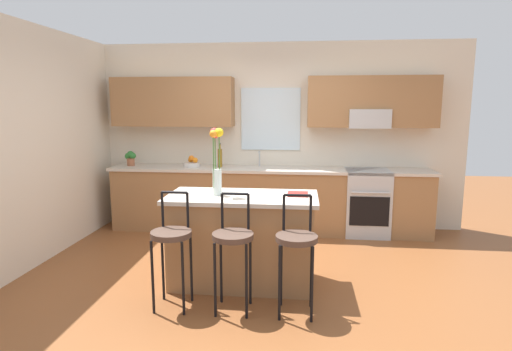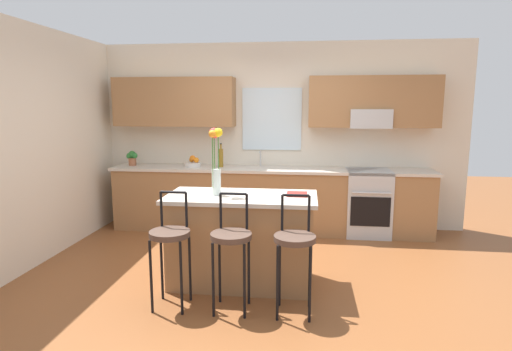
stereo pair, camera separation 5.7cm
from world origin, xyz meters
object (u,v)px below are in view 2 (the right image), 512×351
Objects in this scene: bar_stool_middle at (231,241)px; cookbook at (297,194)px; bar_stool_near at (170,239)px; fruit_bowl_oranges at (193,163)px; bottle_olive_oil at (221,157)px; potted_plant_small at (132,157)px; kitchen_island at (242,239)px; flower_vase at (216,158)px; bar_stool_far at (295,244)px; oven_range at (367,202)px.

cookbook is (0.55, 0.62, 0.30)m from bar_stool_middle.
fruit_bowl_oranges is (-0.46, 2.45, 0.34)m from bar_stool_near.
potted_plant_small is at bearing 179.97° from bottle_olive_oil.
cookbook is at bearing -58.07° from bottle_olive_oil.
kitchen_island is 0.87m from flower_vase.
flower_vase reaches higher than potted_plant_small.
flower_vase reaches higher than bar_stool_middle.
fruit_bowl_oranges is 1.10× the size of potted_plant_small.
bar_stool_far is 2.73m from bottle_olive_oil.
potted_plant_small is (-1.34, 0.00, -0.02)m from bottle_olive_oil.
flower_vase is at bearing 144.96° from bar_stool_far.
flower_vase is 1.93m from bottle_olive_oil.
flower_vase reaches higher than bottle_olive_oil.
cookbook reaches higher than kitchen_island.
bar_stool_near reaches higher than kitchen_island.
oven_range is 1.38× the size of flower_vase.
bottle_olive_oil is at bearing -0.03° from potted_plant_small.
bar_stool_middle is at bearing -121.73° from oven_range.
kitchen_island is at bearing 133.75° from bar_stool_far.
kitchen_island is 0.81m from bar_stool_near.
potted_plant_small is at bearing 135.42° from bar_stool_far.
oven_range is 0.88× the size of bar_stool_far.
potted_plant_small reaches higher than cookbook.
flower_vase is at bearing 114.07° from bar_stool_middle.
bar_stool_middle is at bearing -90.00° from kitchen_island.
potted_plant_small is (-0.92, -0.00, 0.07)m from fruit_bowl_oranges.
bar_stool_middle is 1.57× the size of flower_vase.
oven_range is at bearing -0.42° from potted_plant_small.
bar_stool_near is at bearing 180.00° from bar_stool_middle.
fruit_bowl_oranges is at bearing 122.46° from bar_stool_far.
fruit_bowl_oranges reaches higher than bar_stool_middle.
bottle_olive_oil is (-0.59, 2.45, 0.43)m from bar_stool_middle.
potted_plant_small is (-1.93, 1.87, 0.58)m from kitchen_island.
cookbook reaches higher than oven_range.
flower_vase is 2.06m from fruit_bowl_oranges.
potted_plant_small reaches higher than oven_range.
kitchen_island is at bearing -175.57° from cookbook.
bar_stool_middle is 3.14m from potted_plant_small.
kitchen_island is 2.24× the size of flower_vase.
bottle_olive_oil is at bearing 121.93° from cookbook.
bottle_olive_oil is (-0.34, 1.88, -0.23)m from flower_vase.
bar_stool_far is at bearing -35.04° from flower_vase.
kitchen_island is at bearing -61.74° from fruit_bowl_oranges.
flower_vase is at bearing -48.26° from potted_plant_small.
oven_range is 0.88× the size of bar_stool_near.
cookbook is 2.16m from bottle_olive_oil.
bar_stool_far is at bearing -57.54° from fruit_bowl_oranges.
oven_range is 0.88× the size of bar_stool_middle.
fruit_bowl_oranges is at bearing 118.26° from kitchen_island.
bar_stool_middle is 2.55m from bottle_olive_oil.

